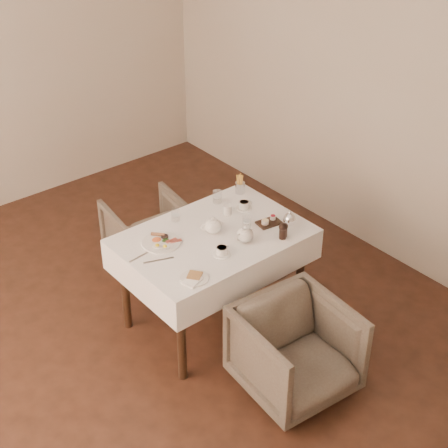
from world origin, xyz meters
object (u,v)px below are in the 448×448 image
at_px(breakfast_plate, 161,242).
at_px(teapot_centre, 213,225).
at_px(armchair_far, 148,233).
at_px(armchair_near, 296,351).
at_px(table, 213,249).

bearing_deg(breakfast_plate, teapot_centre, -35.53).
relative_size(armchair_far, teapot_centre, 3.76).
height_order(armchair_near, teapot_centre, teapot_centre).
relative_size(table, armchair_far, 2.06).
relative_size(armchair_near, teapot_centre, 4.18).
xyz_separation_m(armchair_far, breakfast_plate, (-0.38, -0.78, 0.48)).
height_order(breakfast_plate, teapot_centre, teapot_centre).
xyz_separation_m(table, armchair_far, (0.05, 0.93, -0.36)).
bearing_deg(breakfast_plate, armchair_far, 48.10).
height_order(table, armchair_near, table).
relative_size(table, breakfast_plate, 4.85).
xyz_separation_m(armchair_near, armchair_far, (0.07, 1.80, -0.03)).
bearing_deg(armchair_near, armchair_far, 93.09).
relative_size(armchair_near, armchair_far, 1.11).
bearing_deg(table, armchair_far, 87.00).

